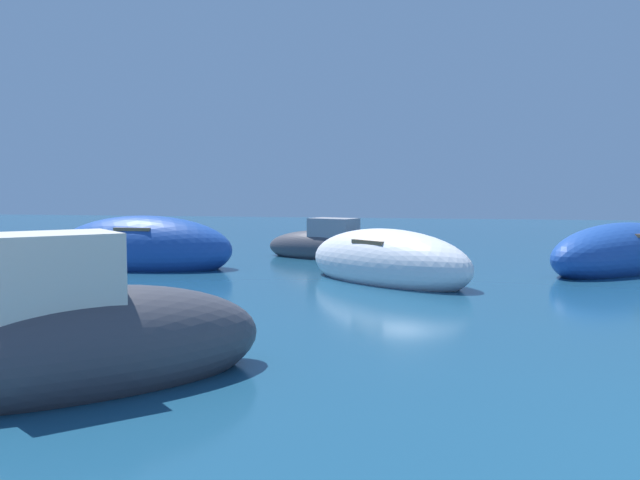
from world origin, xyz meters
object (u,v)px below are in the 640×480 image
moored_boat_4 (387,263)px  moored_boat_7 (325,246)px  moored_boat_2 (622,254)px  moored_boat_0 (84,343)px  moored_boat_1 (144,249)px

moored_boat_4 → moored_boat_7: moored_boat_7 is taller
moored_boat_2 → moored_boat_7: size_ratio=1.33×
moored_boat_0 → moored_boat_2: moored_boat_0 is taller
moored_boat_0 → moored_boat_2: (7.83, 11.50, -0.03)m
moored_boat_0 → moored_boat_2: bearing=10.3°
moored_boat_2 → moored_boat_7: 7.92m
moored_boat_1 → moored_boat_7: size_ratio=1.18×
moored_boat_2 → moored_boat_7: bearing=120.4°
moored_boat_1 → moored_boat_2: size_ratio=0.89×
moored_boat_4 → moored_boat_7: size_ratio=1.13×
moored_boat_4 → moored_boat_7: (-2.27, 4.49, -0.06)m
moored_boat_2 → moored_boat_7: (-7.79, 1.40, -0.07)m
moored_boat_2 → moored_boat_1: bearing=139.5°
moored_boat_4 → moored_boat_2: bearing=66.4°
moored_boat_1 → moored_boat_4: moored_boat_1 is taller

